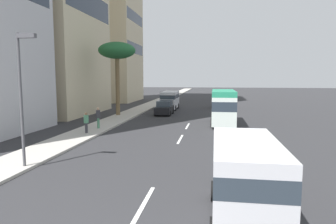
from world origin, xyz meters
The scene contains 14 objects.
ground_plane centered at (31.50, 0.00, 0.00)m, with size 198.00×198.00×0.00m, color #2D2D30.
sidewalk_right centered at (31.50, 7.71, 0.07)m, with size 162.00×2.79×0.15m, color #B2ADA3.
lane_stripe_near centered at (4.96, 0.00, 0.01)m, with size 3.20×0.16×0.01m, color silver.
lane_stripe_mid centered at (16.40, 0.00, 0.01)m, with size 3.20×0.16×0.01m, color silver.
lane_stripe_far centered at (22.40, 0.00, 0.01)m, with size 3.20×0.16×0.01m, color silver.
van_lead centered at (39.78, -3.76, 1.29)m, with size 4.70×2.12×2.26m.
minibus_second centered at (24.06, -3.23, 1.76)m, with size 6.72×2.26×3.22m.
van_third centered at (36.74, 3.72, 1.42)m, with size 5.37×2.11×2.48m.
van_fourth centered at (4.18, -3.38, 1.45)m, with size 4.88×2.09×2.53m.
car_fifth centered at (30.63, 3.51, 0.79)m, with size 4.04×1.88×1.67m.
pedestrian_near_lamp centered at (19.23, 7.31, 1.14)m, with size 0.30×0.37×1.78m.
pedestrian_mid_block centered at (16.99, 7.40, 1.03)m, with size 0.36×0.28×1.61m.
palm_tree centered at (28.45, 8.56, 7.29)m, with size 4.17×4.17×8.25m.
street_lamp centered at (8.11, 6.60, 4.11)m, with size 0.24×0.97×6.36m.
Camera 1 is at (-5.14, -2.40, 4.45)m, focal length 32.60 mm.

